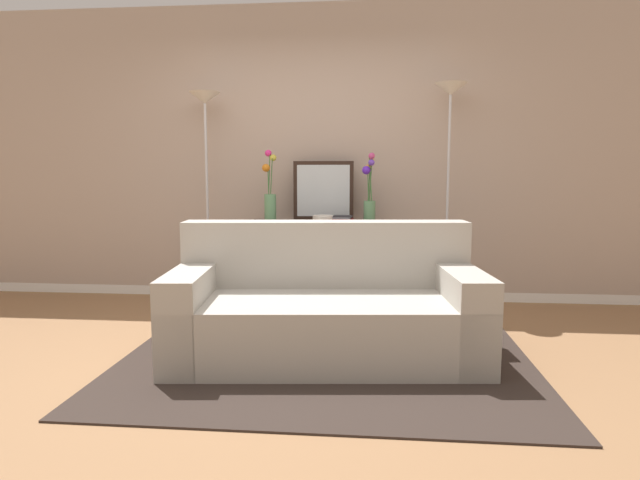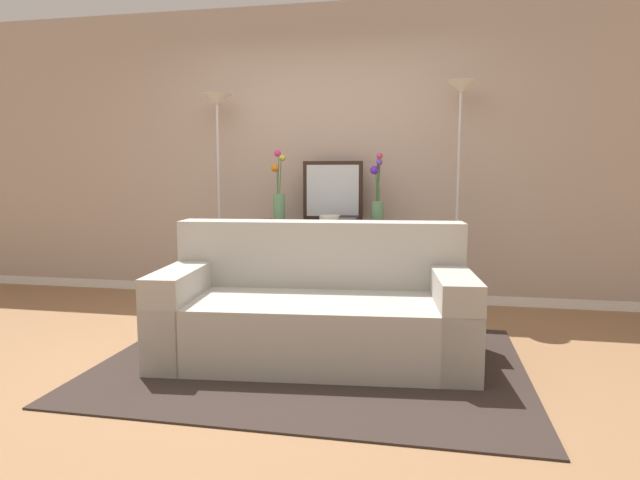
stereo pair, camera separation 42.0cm
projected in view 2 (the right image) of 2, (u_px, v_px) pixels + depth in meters
name	position (u px, v px, depth m)	size (l,w,h in m)	color
ground_plane	(262.00, 363.00, 3.52)	(16.00, 16.00, 0.02)	#936B47
back_wall	(320.00, 155.00, 5.23)	(12.00, 0.15, 2.79)	white
area_rug	(312.00, 362.00, 3.48)	(2.65, 1.94, 0.01)	#332823
couch	(316.00, 310.00, 3.60)	(2.08, 1.14, 0.88)	#ADA89E
console_table	(327.00, 248.00, 4.94)	(1.28, 0.36, 0.78)	black
floor_lamp_left	(218.00, 140.00, 5.06)	(0.28, 0.28, 1.95)	silver
floor_lamp_right	(460.00, 132.00, 4.63)	(0.28, 0.28, 1.99)	silver
wall_mirror	(333.00, 191.00, 5.01)	(0.56, 0.02, 0.54)	black
vase_tall_flowers	(279.00, 197.00, 4.96)	(0.12, 0.11, 0.64)	#669E6B
vase_short_flowers	(377.00, 195.00, 4.82)	(0.12, 0.13, 0.61)	#669E6B
fruit_bowl	(330.00, 219.00, 4.79)	(0.19, 0.19, 0.06)	silver
book_stack	(348.00, 220.00, 4.75)	(0.22, 0.13, 0.06)	#2D2D33
book_row_under_console	(286.00, 297.00, 5.07)	(0.26, 0.18, 0.13)	gold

